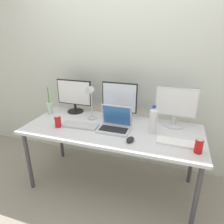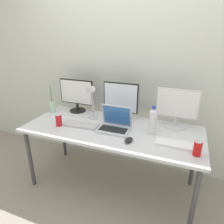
{
  "view_description": "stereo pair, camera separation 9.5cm",
  "coord_description": "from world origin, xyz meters",
  "px_view_note": "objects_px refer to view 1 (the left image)",
  "views": [
    {
      "loc": [
        0.58,
        -1.78,
        1.67
      ],
      "look_at": [
        0.0,
        0.0,
        0.92
      ],
      "focal_mm": 32.0,
      "sensor_mm": 36.0,
      "label": 1
    },
    {
      "loc": [
        0.67,
        -1.75,
        1.67
      ],
      "look_at": [
        0.0,
        0.0,
        0.92
      ],
      "focal_mm": 32.0,
      "sensor_mm": 36.0,
      "label": 2
    }
  ],
  "objects_px": {
    "water_bottle": "(153,120)",
    "laptop_silver": "(115,124)",
    "monitor_right": "(176,106)",
    "keyboard_main": "(178,143)",
    "bamboo_vase": "(50,108)",
    "monitor_center": "(120,100)",
    "soda_can_by_laptop": "(199,146)",
    "soda_can_near_keyboard": "(58,121)",
    "work_desk": "(112,133)",
    "desk_lamp": "(90,95)",
    "mouse_by_keyboard": "(130,140)",
    "monitor_left": "(74,95)",
    "keyboard_aux": "(80,125)"
  },
  "relations": [
    {
      "from": "monitor_center",
      "to": "keyboard_main",
      "type": "relative_size",
      "value": 1.13
    },
    {
      "from": "bamboo_vase",
      "to": "monitor_right",
      "type": "bearing_deg",
      "value": 4.86
    },
    {
      "from": "laptop_silver",
      "to": "keyboard_main",
      "type": "height_order",
      "value": "laptop_silver"
    },
    {
      "from": "keyboard_aux",
      "to": "water_bottle",
      "type": "xyz_separation_m",
      "value": [
        0.75,
        0.1,
        0.12
      ]
    },
    {
      "from": "work_desk",
      "to": "monitor_left",
      "type": "relative_size",
      "value": 4.15
    },
    {
      "from": "monitor_left",
      "to": "soda_can_near_keyboard",
      "type": "height_order",
      "value": "monitor_left"
    },
    {
      "from": "keyboard_aux",
      "to": "soda_can_near_keyboard",
      "type": "relative_size",
      "value": 3.07
    },
    {
      "from": "water_bottle",
      "to": "bamboo_vase",
      "type": "height_order",
      "value": "bamboo_vase"
    },
    {
      "from": "monitor_center",
      "to": "bamboo_vase",
      "type": "bearing_deg",
      "value": -171.5
    },
    {
      "from": "mouse_by_keyboard",
      "to": "desk_lamp",
      "type": "distance_m",
      "value": 0.69
    },
    {
      "from": "bamboo_vase",
      "to": "work_desk",
      "type": "bearing_deg",
      "value": -9.57
    },
    {
      "from": "water_bottle",
      "to": "laptop_silver",
      "type": "bearing_deg",
      "value": -173.64
    },
    {
      "from": "monitor_right",
      "to": "water_bottle",
      "type": "distance_m",
      "value": 0.32
    },
    {
      "from": "bamboo_vase",
      "to": "desk_lamp",
      "type": "bearing_deg",
      "value": -2.4
    },
    {
      "from": "monitor_right",
      "to": "keyboard_main",
      "type": "distance_m",
      "value": 0.44
    },
    {
      "from": "work_desk",
      "to": "monitor_right",
      "type": "distance_m",
      "value": 0.72
    },
    {
      "from": "work_desk",
      "to": "soda_can_by_laptop",
      "type": "xyz_separation_m",
      "value": [
        0.82,
        -0.22,
        0.12
      ]
    },
    {
      "from": "keyboard_main",
      "to": "water_bottle",
      "type": "xyz_separation_m",
      "value": [
        -0.25,
        0.15,
        0.12
      ]
    },
    {
      "from": "mouse_by_keyboard",
      "to": "soda_can_by_laptop",
      "type": "bearing_deg",
      "value": 11.12
    },
    {
      "from": "monitor_right",
      "to": "mouse_by_keyboard",
      "type": "xyz_separation_m",
      "value": [
        -0.36,
        -0.48,
        -0.2
      ]
    },
    {
      "from": "monitor_left",
      "to": "keyboard_aux",
      "type": "bearing_deg",
      "value": -56.16
    },
    {
      "from": "monitor_left",
      "to": "mouse_by_keyboard",
      "type": "relative_size",
      "value": 4.25
    },
    {
      "from": "monitor_right",
      "to": "keyboard_main",
      "type": "bearing_deg",
      "value": -82.45
    },
    {
      "from": "mouse_by_keyboard",
      "to": "bamboo_vase",
      "type": "height_order",
      "value": "bamboo_vase"
    },
    {
      "from": "water_bottle",
      "to": "bamboo_vase",
      "type": "distance_m",
      "value": 1.26
    },
    {
      "from": "soda_can_near_keyboard",
      "to": "soda_can_by_laptop",
      "type": "distance_m",
      "value": 1.37
    },
    {
      "from": "monitor_right",
      "to": "keyboard_main",
      "type": "height_order",
      "value": "monitor_right"
    },
    {
      "from": "mouse_by_keyboard",
      "to": "bamboo_vase",
      "type": "bearing_deg",
      "value": 173.67
    },
    {
      "from": "work_desk",
      "to": "laptop_silver",
      "type": "height_order",
      "value": "laptop_silver"
    },
    {
      "from": "work_desk",
      "to": "monitor_right",
      "type": "bearing_deg",
      "value": 23.61
    },
    {
      "from": "soda_can_near_keyboard",
      "to": "monitor_right",
      "type": "bearing_deg",
      "value": 19.71
    },
    {
      "from": "laptop_silver",
      "to": "keyboard_aux",
      "type": "relative_size",
      "value": 0.83
    },
    {
      "from": "soda_can_by_laptop",
      "to": "water_bottle",
      "type": "bearing_deg",
      "value": 149.22
    },
    {
      "from": "mouse_by_keyboard",
      "to": "desk_lamp",
      "type": "xyz_separation_m",
      "value": [
        -0.54,
        0.33,
        0.28
      ]
    },
    {
      "from": "monitor_right",
      "to": "laptop_silver",
      "type": "xyz_separation_m",
      "value": [
        -0.57,
        -0.28,
        -0.16
      ]
    },
    {
      "from": "keyboard_main",
      "to": "soda_can_near_keyboard",
      "type": "xyz_separation_m",
      "value": [
        -1.21,
        -0.03,
        0.05
      ]
    },
    {
      "from": "bamboo_vase",
      "to": "monitor_left",
      "type": "bearing_deg",
      "value": 30.4
    },
    {
      "from": "monitor_left",
      "to": "keyboard_aux",
      "type": "distance_m",
      "value": 0.48
    },
    {
      "from": "soda_can_near_keyboard",
      "to": "bamboo_vase",
      "type": "relative_size",
      "value": 0.38
    },
    {
      "from": "monitor_center",
      "to": "monitor_right",
      "type": "relative_size",
      "value": 1.0
    },
    {
      "from": "mouse_by_keyboard",
      "to": "soda_can_near_keyboard",
      "type": "bearing_deg",
      "value": -172.81
    },
    {
      "from": "monitor_center",
      "to": "soda_can_near_keyboard",
      "type": "xyz_separation_m",
      "value": [
        -0.55,
        -0.42,
        -0.16
      ]
    },
    {
      "from": "monitor_right",
      "to": "mouse_by_keyboard",
      "type": "height_order",
      "value": "monitor_right"
    },
    {
      "from": "work_desk",
      "to": "soda_can_near_keyboard",
      "type": "distance_m",
      "value": 0.58
    },
    {
      "from": "work_desk",
      "to": "soda_can_near_keyboard",
      "type": "xyz_separation_m",
      "value": [
        -0.55,
        -0.15,
        0.12
      ]
    },
    {
      "from": "monitor_center",
      "to": "monitor_right",
      "type": "distance_m",
      "value": 0.61
    },
    {
      "from": "bamboo_vase",
      "to": "keyboard_aux",
      "type": "bearing_deg",
      "value": -22.56
    },
    {
      "from": "monitor_right",
      "to": "bamboo_vase",
      "type": "height_order",
      "value": "monitor_right"
    },
    {
      "from": "work_desk",
      "to": "soda_can_by_laptop",
      "type": "bearing_deg",
      "value": -14.72
    },
    {
      "from": "monitor_center",
      "to": "mouse_by_keyboard",
      "type": "relative_size",
      "value": 4.05
    }
  ]
}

